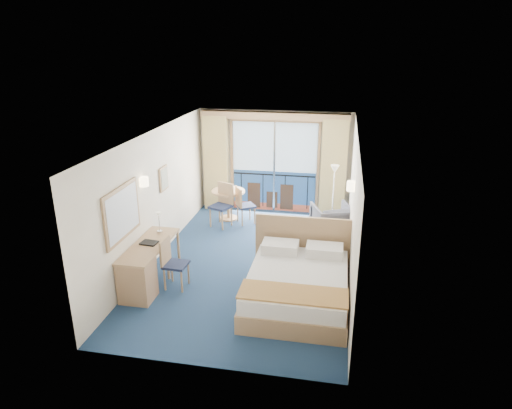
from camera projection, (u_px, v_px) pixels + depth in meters
name	position (u px, v px, depth m)	size (l,w,h in m)	color
floor	(250.00, 263.00, 9.50)	(6.50, 6.50, 0.00)	navy
room_walls	(250.00, 182.00, 8.89)	(4.04, 6.54, 2.72)	beige
balcony_door	(274.00, 170.00, 12.08)	(2.36, 0.03, 2.52)	navy
curtain_left	(216.00, 163.00, 12.17)	(0.65, 0.22, 2.55)	tan
curtain_right	(334.00, 169.00, 11.63)	(0.65, 0.22, 2.55)	tan
pelmet	(274.00, 116.00, 11.48)	(3.80, 0.25, 0.18)	#A7815A
mirror	(122.00, 213.00, 7.93)	(0.05, 1.25, 0.95)	#A7815A
wall_print	(164.00, 179.00, 9.71)	(0.04, 0.42, 0.52)	#A7815A
sconce_left	(144.00, 182.00, 8.65)	(0.18, 0.18, 0.18)	#FFE6B2
sconce_right	(352.00, 186.00, 8.39)	(0.18, 0.18, 0.18)	#FFE6B2
bed	(298.00, 284.00, 8.03)	(1.91, 2.27, 1.20)	#A7815A
nightstand	(338.00, 256.00, 9.23)	(0.39, 0.37, 0.51)	#A77B58
phone	(341.00, 243.00, 9.13)	(0.18, 0.14, 0.08)	white
armchair	(332.00, 221.00, 10.65)	(0.85, 0.87, 0.80)	#40434D
floor_lamp	(334.00, 181.00, 10.82)	(0.22, 0.22, 1.62)	silver
desk	(140.00, 273.00, 8.16)	(0.59, 1.72, 0.81)	#A7815A
desk_chair	(171.00, 260.00, 8.43)	(0.44, 0.43, 0.97)	#1D2543
folder	(149.00, 243.00, 8.50)	(0.31, 0.23, 0.03)	black
desk_lamp	(159.00, 218.00, 8.89)	(0.11, 0.11, 0.41)	silver
round_table	(228.00, 197.00, 11.68)	(0.85, 0.85, 0.77)	#A7815A
table_chair_a	(243.00, 203.00, 11.40)	(0.57, 0.57, 0.95)	#1D2543
table_chair_b	(223.00, 202.00, 11.26)	(0.61, 0.61, 1.08)	#1D2543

